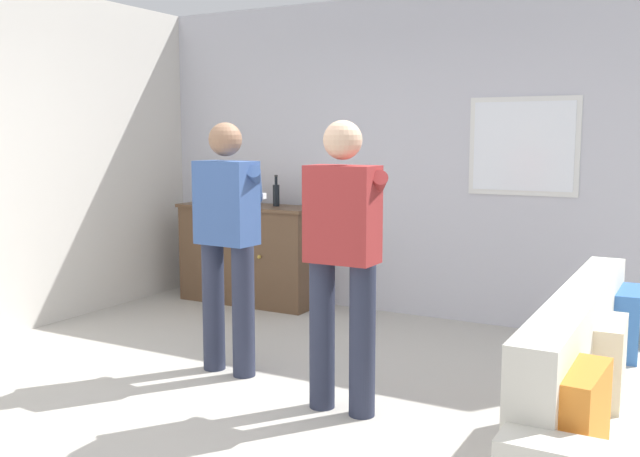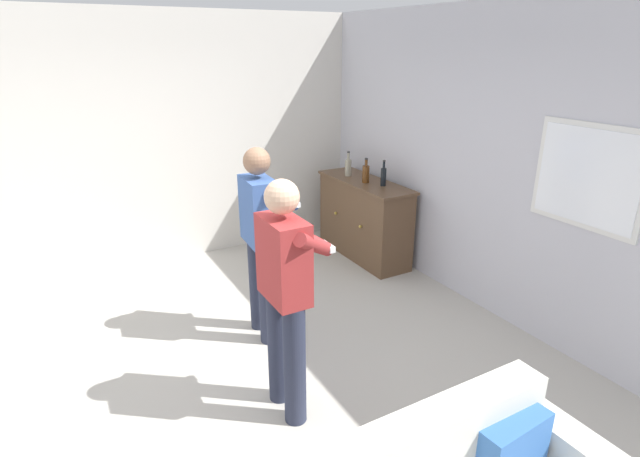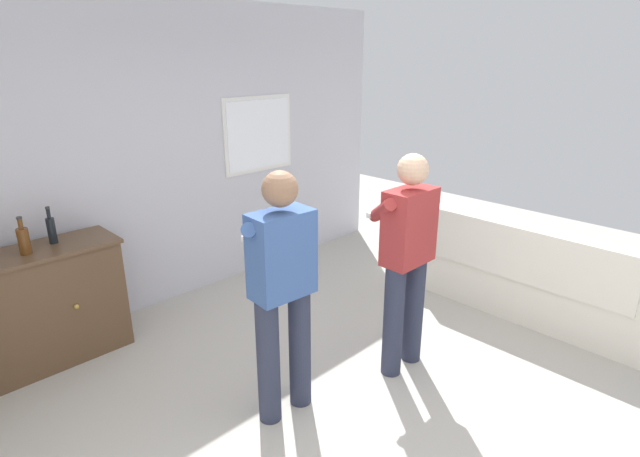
% 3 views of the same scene
% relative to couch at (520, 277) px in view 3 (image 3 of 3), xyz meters
% --- Properties ---
extents(ground, '(10.40, 10.40, 0.00)m').
position_rel_couch_xyz_m(ground, '(-1.94, -0.05, -0.35)').
color(ground, '#B2ADA3').
extents(wall_back_with_window, '(5.20, 0.15, 2.80)m').
position_rel_couch_xyz_m(wall_back_with_window, '(-1.92, 2.61, 1.05)').
color(wall_back_with_window, silver).
rests_on(wall_back_with_window, ground).
extents(couch, '(0.57, 2.34, 0.90)m').
position_rel_couch_xyz_m(couch, '(0.00, 0.00, 0.00)').
color(couch, silver).
rests_on(couch, ground).
extents(sideboard_cabinet, '(1.39, 0.49, 0.94)m').
position_rel_couch_xyz_m(sideboard_cabinet, '(-3.50, 2.25, 0.12)').
color(sideboard_cabinet, brown).
rests_on(sideboard_cabinet, ground).
extents(bottle_wine_green, '(0.06, 0.06, 0.29)m').
position_rel_couch_xyz_m(bottle_wine_green, '(-3.22, 2.30, 0.70)').
color(bottle_wine_green, black).
rests_on(bottle_wine_green, sideboard_cabinet).
extents(bottle_liquor_amber, '(0.08, 0.08, 0.28)m').
position_rel_couch_xyz_m(bottle_liquor_amber, '(-3.44, 2.22, 0.70)').
color(bottle_liquor_amber, '#593314').
rests_on(bottle_liquor_amber, sideboard_cabinet).
extents(person_standing_left, '(0.56, 0.49, 1.68)m').
position_rel_couch_xyz_m(person_standing_left, '(-2.46, 0.50, 0.59)').
color(person_standing_left, '#282D42').
rests_on(person_standing_left, ground).
extents(person_standing_right, '(0.56, 0.47, 1.68)m').
position_rel_couch_xyz_m(person_standing_right, '(-1.48, 0.26, 0.59)').
color(person_standing_right, '#282D42').
rests_on(person_standing_right, ground).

